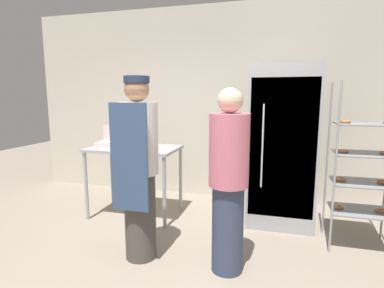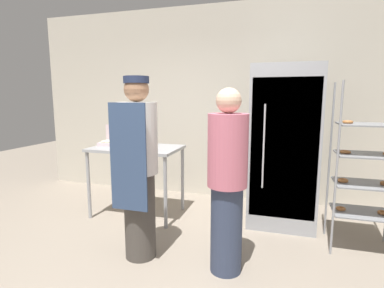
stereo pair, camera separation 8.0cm
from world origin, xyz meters
TOP-DOWN VIEW (x-y plane):
  - ground_plane at (0.00, 0.00)m, footprint 14.00×14.00m
  - back_wall at (0.00, 2.43)m, footprint 6.40×0.12m
  - refrigerator at (0.85, 1.62)m, footprint 0.79×0.78m
  - baking_rack at (1.64, 1.16)m, footprint 0.62×0.49m
  - prep_counter at (-1.01, 1.34)m, footprint 1.14×0.72m
  - donut_box at (-1.39, 1.33)m, footprint 0.27×0.23m
  - blender_pitcher at (-0.87, 1.48)m, footprint 0.14×0.14m
  - binder_stack at (-1.00, 1.13)m, footprint 0.33×0.23m
  - person_baker at (-0.48, 0.34)m, footprint 0.37×0.39m
  - person_customer at (0.38, 0.34)m, footprint 0.35×0.35m

SIDE VIEW (x-z plane):
  - ground_plane at x=0.00m, z-range 0.00..0.00m
  - prep_counter at x=-1.01m, z-range 0.35..1.27m
  - person_customer at x=0.38m, z-range 0.02..1.66m
  - baking_rack at x=1.64m, z-range -0.01..1.71m
  - person_baker at x=-0.48m, z-range 0.04..1.79m
  - donut_box at x=-1.39m, z-range 0.83..1.10m
  - refrigerator at x=0.85m, z-range 0.00..1.94m
  - binder_stack at x=-1.00m, z-range 0.92..1.06m
  - blender_pitcher at x=-0.87m, z-range 0.90..1.21m
  - back_wall at x=0.00m, z-range 0.00..2.93m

